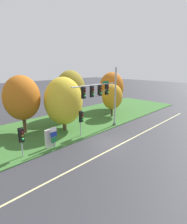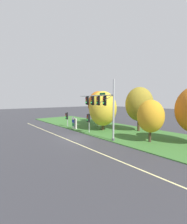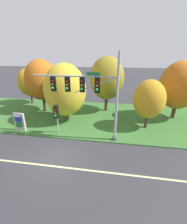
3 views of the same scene
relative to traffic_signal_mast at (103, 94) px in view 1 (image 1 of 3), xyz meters
name	(u,v)px [view 1 (image 1 of 3)]	position (x,y,z in m)	size (l,w,h in m)	color
ground_plane	(109,142)	(-2.28, -2.97, -4.75)	(160.00, 160.00, 0.00)	#333338
lane_stripe	(118,146)	(-2.28, -4.17, -4.75)	(36.00, 0.16, 0.01)	beige
grass_verge	(64,124)	(-2.28, 5.28, -4.70)	(48.00, 11.50, 0.10)	#386B2D
traffic_signal_mast	(103,94)	(0.00, 0.00, 0.00)	(7.50, 0.49, 7.79)	#9EA0A5
pedestrian_signal_near_kerb	(22,137)	(-10.26, 0.37, -2.70)	(0.46, 0.55, 2.76)	#9EA0A5
pedestrian_signal_further_along	(81,118)	(-3.33, 0.35, -2.49)	(0.46, 0.55, 3.00)	#9EA0A5
route_sign_post	(54,136)	(-7.30, -0.01, -3.36)	(0.70, 0.08, 2.20)	slate
tree_left_of_mast	(22,98)	(-7.49, 6.10, -0.35)	(4.22, 4.22, 6.96)	#4C3823
tree_behind_signpost	(64,101)	(-3.40, 3.56, -0.94)	(4.75, 4.75, 6.69)	#4C3823
tree_mid_verge	(71,89)	(0.98, 7.71, -0.17)	(4.52, 4.52, 7.33)	#4C3823
tree_tall_centre	(112,97)	(5.69, 3.10, -1.45)	(3.23, 3.23, 5.23)	#423021
tree_right_far	(111,87)	(9.51, 6.38, -0.58)	(4.48, 4.48, 6.88)	#423021
info_kiosk	(50,138)	(-7.45, 0.39, -3.71)	(1.10, 0.24, 1.90)	beige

